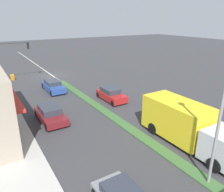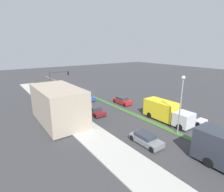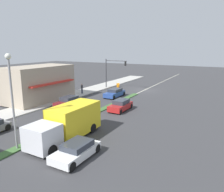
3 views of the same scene
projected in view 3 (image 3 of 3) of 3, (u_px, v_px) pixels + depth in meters
The scene contains 14 objects.
ground_plane at pixel (89, 116), 25.82m from camera, with size 160.00×160.00×0.00m, color #38383A.
sidewalk_right at pixel (33, 106), 29.64m from camera, with size 4.00×73.00×0.12m, color #B2AFA8.
median_strip at pixel (27, 144), 18.13m from camera, with size 0.90×46.00×0.10m, color #3D6633.
lane_marking_center at pixel (144, 90), 41.18m from camera, with size 0.16×60.00×0.01m, color beige.
building_corner_store at pixel (39, 83), 32.51m from camera, with size 5.91×10.26×5.12m.
traffic_signal_main at pixel (112, 69), 42.13m from camera, with size 4.59×0.34×5.60m.
street_lamp at pixel (11, 90), 16.27m from camera, with size 0.44×0.44×7.37m.
pedestrian at pixel (82, 88), 37.65m from camera, with size 0.34×0.34×1.68m.
warning_aframe_sign at pixel (118, 85), 44.05m from camera, with size 0.45×0.53×0.84m.
delivery_truck at pixel (68, 123), 19.02m from camera, with size 2.44×7.50×2.87m.
sedan_maroon at pixel (69, 102), 29.96m from camera, with size 1.88×4.16×1.31m.
van_white at pixel (76, 151), 15.78m from camera, with size 1.90×3.90×1.19m.
hatchback_red at pixel (121, 105), 27.88m from camera, with size 1.75×3.93×1.37m.
coupe_blue at pixel (115, 93), 35.56m from camera, with size 1.81×4.42×1.31m.
Camera 3 is at (-14.33, 38.30, 7.86)m, focal length 35.00 mm.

